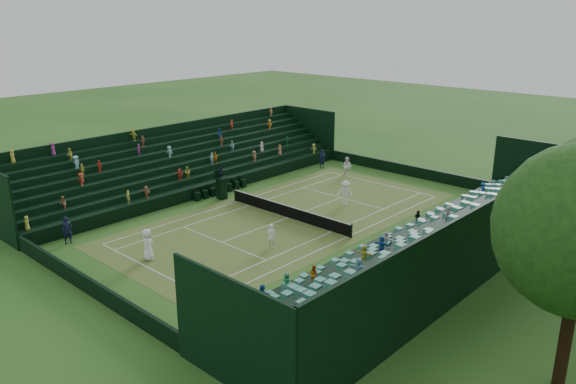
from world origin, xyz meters
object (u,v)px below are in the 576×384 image
player_near_west (148,245)px  player_far_east (345,193)px  umpire_chair (221,185)px  tennis_net (288,211)px  player_far_west (347,167)px  player_near_east (271,236)px

player_near_west → player_far_east: bearing=-81.4°
umpire_chair → player_far_east: 9.97m
tennis_net → player_far_east: player_far_east is taller
player_far_west → tennis_net: bearing=-88.6°
tennis_net → player_far_west: (-3.53, 11.87, 0.38)m
player_near_west → player_far_east: size_ratio=1.01×
player_far_west → player_far_east: (4.79, -6.65, 0.08)m
player_near_east → player_far_east: 10.15m
player_near_west → player_far_west: (-2.28, 23.07, -0.09)m
tennis_net → player_near_west: player_near_west is taller
player_near_west → player_near_east: bearing=-106.1°
tennis_net → umpire_chair: 7.05m
player_far_west → player_far_east: player_far_east is taller
umpire_chair → player_near_west: (5.77, -10.86, -0.14)m
tennis_net → player_near_east: bearing=-58.1°
player_near_east → player_far_east: bearing=-114.1°
player_near_west → player_far_west: 23.18m
umpire_chair → player_far_west: bearing=74.0°
tennis_net → player_far_east: (1.26, 5.22, 0.46)m
player_far_west → player_far_east: 8.20m
tennis_net → player_near_west: bearing=-96.4°
player_far_east → player_near_west: bearing=-136.8°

